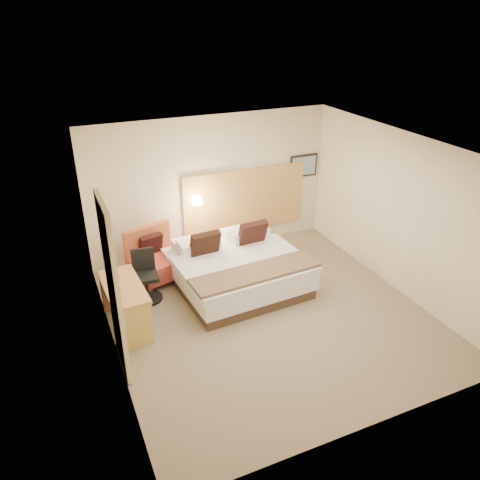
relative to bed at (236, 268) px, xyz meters
name	(u,v)px	position (x,y,z in m)	size (l,w,h in m)	color
floor	(268,314)	(0.12, -1.01, -0.35)	(4.80, 5.00, 0.02)	#806E56
ceiling	(273,149)	(0.12, -1.01, 2.37)	(4.80, 5.00, 0.02)	white
wall_back	(211,186)	(0.12, 1.50, 1.01)	(4.80, 0.02, 2.70)	beige
wall_front	(379,337)	(0.12, -3.52, 1.01)	(4.80, 0.02, 2.70)	beige
wall_left	(105,272)	(-2.29, -1.01, 1.01)	(0.02, 5.00, 2.70)	beige
wall_right	(399,213)	(2.53, -1.01, 1.01)	(0.02, 5.00, 2.70)	beige
headboard_panel	(245,200)	(0.82, 1.46, 0.61)	(2.60, 0.04, 1.30)	tan
art_frame	(304,166)	(2.14, 1.47, 1.16)	(0.62, 0.03, 0.47)	black
art_canvas	(304,166)	(2.14, 1.45, 1.16)	(0.54, 0.01, 0.39)	gray
lamp_arm	(196,200)	(-0.23, 1.41, 0.81)	(0.02, 0.02, 0.12)	silver
lamp_shade	(197,201)	(-0.23, 1.35, 0.81)	(0.15, 0.15, 0.15)	#F6E5C0
curtain	(113,289)	(-2.24, -1.26, 0.88)	(0.06, 0.90, 2.42)	beige
bottle_a	(187,242)	(-0.64, 0.78, 0.28)	(0.06, 0.06, 0.19)	#7DA3C1
menu_folder	(195,243)	(-0.51, 0.69, 0.29)	(0.12, 0.05, 0.21)	#3C1F18
bed	(236,268)	(0.00, 0.00, 0.00)	(2.23, 2.19, 1.04)	#423021
lounge_chair	(155,259)	(-1.23, 0.82, 0.04)	(1.06, 0.98, 0.93)	#9D7E4A
side_table	(192,258)	(-0.58, 0.75, -0.05)	(0.59, 0.59, 0.52)	silver
desk	(125,294)	(-1.99, -0.44, 0.25)	(0.60, 1.21, 0.74)	#BB8149
desk_chair	(146,280)	(-1.55, 0.22, 0.02)	(0.54, 0.54, 0.87)	black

